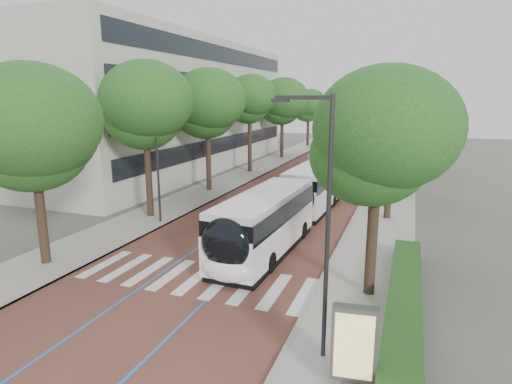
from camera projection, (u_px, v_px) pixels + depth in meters
ground at (181, 287)px, 18.47m from camera, size 160.00×160.00×0.00m
road at (337, 161)px, 55.13m from camera, size 11.00×140.00×0.02m
sidewalk_left at (282, 157)px, 57.63m from camera, size 4.00×140.00×0.12m
sidewalk_right at (398, 163)px, 52.60m from camera, size 4.00×140.00×0.12m
kerb_left at (295, 158)px, 57.00m from camera, size 0.20×140.00×0.14m
kerb_right at (382, 162)px, 53.24m from camera, size 0.20×140.00×0.14m
zebra_crossing at (196, 278)px, 19.31m from camera, size 10.55×3.60×0.01m
lane_line_left at (325, 160)px, 55.66m from camera, size 0.12×126.00×0.01m
lane_line_right at (350, 161)px, 54.59m from camera, size 0.12×126.00×0.01m
office_building at (153, 106)px, 49.14m from camera, size 18.11×40.00×14.00m
hedge at (404, 312)px, 15.30m from camera, size 1.20×14.00×0.80m
streetlight_near at (322, 210)px, 12.45m from camera, size 1.82×0.20×8.00m
streetlight_far at (383, 137)px, 35.36m from camera, size 1.82×0.20×8.00m
lamp_post_left at (157, 160)px, 26.95m from camera, size 0.14×0.14×8.00m
trees_left at (234, 108)px, 41.16m from camera, size 6.49×60.81×9.95m
trees_right at (398, 121)px, 35.70m from camera, size 5.88×47.55×8.66m
lead_bus at (288, 206)px, 25.62m from camera, size 3.28×18.49×3.20m
bus_queued_0 at (332, 166)px, 40.78m from camera, size 2.78×12.45×3.20m
bus_queued_1 at (350, 150)px, 52.91m from camera, size 2.78×12.45×3.20m
bus_queued_2 at (361, 140)px, 64.74m from camera, size 2.98×12.48×3.20m
bus_queued_3 at (372, 134)px, 76.05m from camera, size 2.69×12.43×3.20m
ad_panel at (353, 348)px, 11.49m from camera, size 1.25×0.53×2.52m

